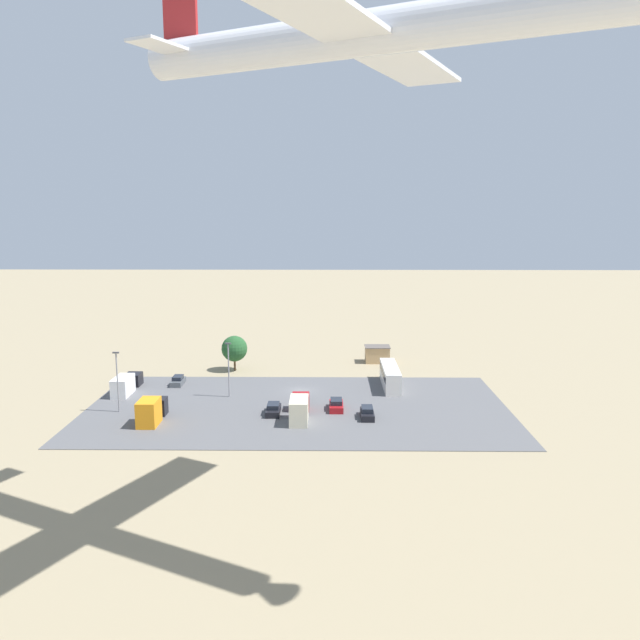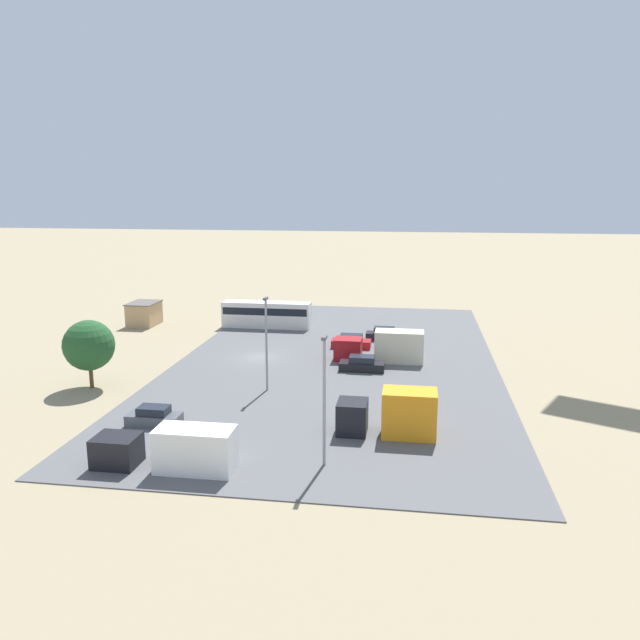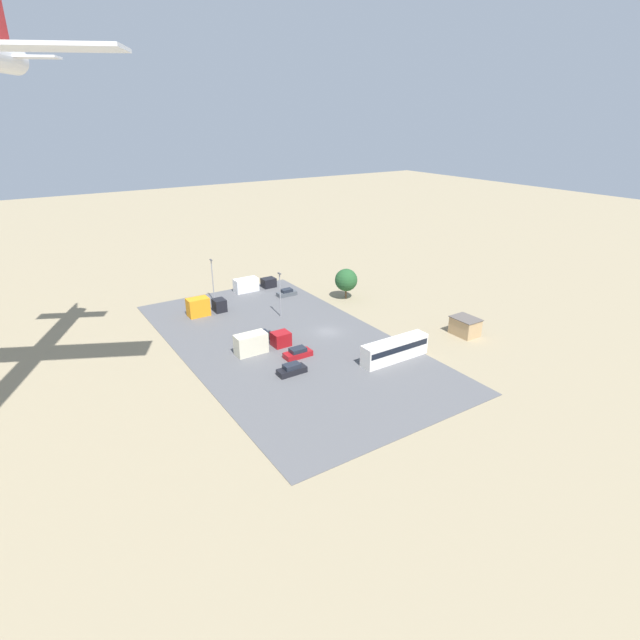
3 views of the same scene
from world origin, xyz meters
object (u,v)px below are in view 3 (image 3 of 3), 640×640
at_px(parked_car_0, 292,370).
at_px(parked_truck_2, 204,306).
at_px(bus, 395,349).
at_px(parked_car_3, 287,293).
at_px(parked_truck_1, 253,284).
at_px(parked_truck_0, 260,342).
at_px(parked_car_2, 261,336).
at_px(shed_building, 465,326).
at_px(parked_car_1, 298,353).

height_order(parked_car_0, parked_truck_2, parked_truck_2).
relative_size(bus, parked_car_3, 2.80).
distance_m(parked_car_0, parked_truck_2, 29.46).
relative_size(bus, parked_truck_1, 1.23).
relative_size(parked_car_3, parked_truck_0, 0.44).
height_order(parked_truck_1, parked_truck_2, parked_truck_2).
distance_m(bus, parked_car_0, 16.29).
relative_size(parked_car_2, parked_truck_0, 0.48).
bearing_deg(parked_truck_2, bus, 27.39).
bearing_deg(parked_truck_0, parked_car_2, 151.64).
distance_m(shed_building, parked_truck_2, 47.73).
bearing_deg(parked_truck_1, parked_car_1, -14.01).
height_order(parked_car_1, parked_car_2, parked_car_1).
xyz_separation_m(bus, parked_truck_1, (41.94, 3.78, -0.50)).
bearing_deg(bus, parked_car_3, -1.01).
bearing_deg(parked_truck_1, parked_car_0, -17.54).
relative_size(parked_truck_0, parked_truck_2, 1.28).
distance_m(parked_car_2, parked_truck_2, 16.66).
xyz_separation_m(shed_building, parked_truck_2, (33.29, 34.20, 0.11)).
xyz_separation_m(shed_building, parked_car_3, (34.02, 15.94, -0.86)).
bearing_deg(parked_car_0, parked_truck_0, -176.99).
relative_size(parked_car_0, parked_car_2, 0.96).
bearing_deg(parked_truck_1, parked_truck_0, -23.74).
distance_m(parked_car_2, parked_truck_0, 4.39).
distance_m(parked_car_3, parked_truck_2, 18.30).
relative_size(shed_building, bus, 0.41).
height_order(parked_car_2, parked_truck_1, parked_truck_1).
distance_m(parked_car_0, parked_truck_1, 39.07).
relative_size(shed_building, parked_truck_0, 0.51).
bearing_deg(bus, parked_car_0, 73.20).
distance_m(parked_car_0, parked_car_3, 34.17).
height_order(parked_car_0, parked_truck_0, parked_truck_0).
distance_m(parked_car_3, parked_truck_1, 8.42).
xyz_separation_m(parked_car_3, parked_truck_1, (7.15, 4.39, 0.70)).
bearing_deg(parked_truck_1, parked_car_3, 31.56).
bearing_deg(parked_car_1, parked_car_0, 140.09).
height_order(bus, parked_car_1, bus).
bearing_deg(parked_truck_2, parked_truck_0, 4.58).
height_order(parked_car_0, parked_truck_1, parked_truck_1).
bearing_deg(shed_building, parked_car_3, 25.11).
distance_m(bus, parked_truck_0, 21.33).
xyz_separation_m(parked_car_2, parked_truck_2, (16.22, 3.65, 0.96)).
bearing_deg(parked_car_3, parked_truck_2, 92.30).
distance_m(parked_truck_1, parked_truck_2, 15.95).
bearing_deg(parked_car_0, parked_car_3, 151.76).
distance_m(shed_building, parked_car_1, 29.72).
relative_size(bus, parked_car_0, 2.67).
relative_size(parked_car_0, parked_car_1, 0.97).
xyz_separation_m(shed_building, parked_car_2, (17.06, 30.56, -0.85)).
height_order(bus, parked_truck_2, parked_truck_2).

